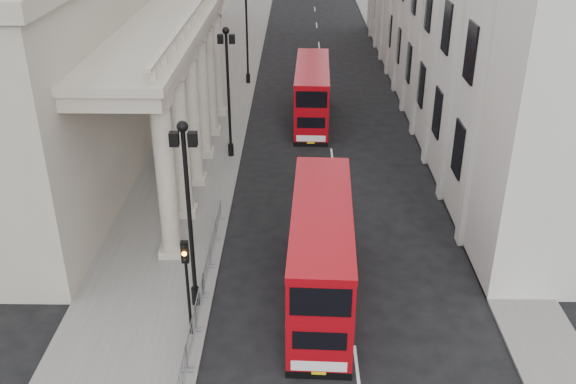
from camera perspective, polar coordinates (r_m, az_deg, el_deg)
The scene contains 15 objects.
ground at distance 25.17m, azimuth -8.06°, elevation -15.44°, with size 260.00×260.00×0.00m, color black.
sidewalk_west at distance 51.64m, azimuth -6.70°, elevation 7.63°, with size 6.00×140.00×0.12m, color slate.
sidewalk_east at distance 52.14m, azimuth 11.75°, elevation 7.44°, with size 3.00×140.00×0.12m, color slate.
kerb at distance 51.33m, azimuth -3.40°, elevation 7.66°, with size 0.20×140.00×0.14m, color slate.
portico_building at distance 40.52m, azimuth -19.97°, elevation 9.69°, with size 9.00×28.00×12.00m, color #9F9585.
lamp_post_south at distance 25.70m, azimuth -8.83°, elevation -1.14°, with size 1.05×0.44×8.32m.
lamp_post_mid at distance 40.41m, azimuth -5.35°, elevation 9.51°, with size 1.05×0.44×8.32m.
lamp_post_north at distance 55.84m, azimuth -3.69°, elevation 14.38°, with size 1.05×0.44×8.32m.
traffic_light at distance 24.89m, azimuth -9.02°, elevation -6.99°, with size 0.28×0.33×4.30m.
crowd_barriers at distance 26.47m, azimuth -8.23°, elevation -11.10°, with size 0.50×18.75×1.10m.
bus_near at distance 27.27m, azimuth 2.96°, elevation -5.35°, with size 2.88×10.37×4.44m.
bus_far at distance 47.41m, azimuth 2.15°, elevation 8.81°, with size 2.67×9.93×4.26m.
pedestrian_a at distance 39.28m, azimuth -11.07°, elevation 2.38°, with size 0.59×0.39×1.62m, color black.
pedestrian_b at distance 41.77m, azimuth -11.35°, elevation 3.88°, with size 0.80×0.62×1.64m, color black.
pedestrian_c at distance 40.38m, azimuth -9.37°, elevation 3.31°, with size 0.85×0.55×1.73m, color black.
Camera 1 is at (3.67, -18.40, 16.78)m, focal length 40.00 mm.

